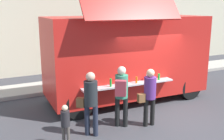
% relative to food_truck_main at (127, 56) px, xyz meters
% --- Properties ---
extents(ground_plane, '(60.00, 60.00, 0.00)m').
position_rel_food_truck_main_xyz_m(ground_plane, '(0.25, -2.10, -1.67)').
color(ground_plane, '#38383D').
extents(curb_strip, '(28.00, 1.60, 0.15)m').
position_rel_food_truck_main_xyz_m(curb_strip, '(-4.00, 2.62, -1.60)').
color(curb_strip, '#9E998E').
rests_on(curb_strip, ground).
extents(food_truck_main, '(5.85, 2.94, 3.80)m').
position_rel_food_truck_main_xyz_m(food_truck_main, '(0.00, 0.00, 0.00)').
color(food_truck_main, red).
rests_on(food_truck_main, ground).
extents(trash_bin, '(0.60, 0.60, 0.90)m').
position_rel_food_truck_main_xyz_m(trash_bin, '(4.49, 2.32, -1.23)').
color(trash_bin, '#2E6135').
rests_on(trash_bin, ground).
extents(customer_front_ordering, '(0.56, 0.35, 1.71)m').
position_rel_food_truck_main_xyz_m(customer_front_ordering, '(-0.57, -2.30, -0.66)').
color(customer_front_ordering, black).
rests_on(customer_front_ordering, ground).
extents(customer_mid_with_backpack, '(0.52, 0.58, 1.80)m').
position_rel_food_truck_main_xyz_m(customer_mid_with_backpack, '(-1.33, -2.01, -0.57)').
color(customer_mid_with_backpack, black).
rests_on(customer_mid_with_backpack, ground).
extents(customer_rear_waiting, '(0.53, 0.48, 1.77)m').
position_rel_food_truck_main_xyz_m(customer_rear_waiting, '(-2.31, -2.11, -0.62)').
color(customer_rear_waiting, '#202536').
rests_on(customer_rear_waiting, ground).
extents(child_near_queue, '(0.22, 0.22, 1.09)m').
position_rel_food_truck_main_xyz_m(child_near_queue, '(-3.08, -2.36, -1.03)').
color(child_near_queue, '#504842').
rests_on(child_near_queue, ground).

